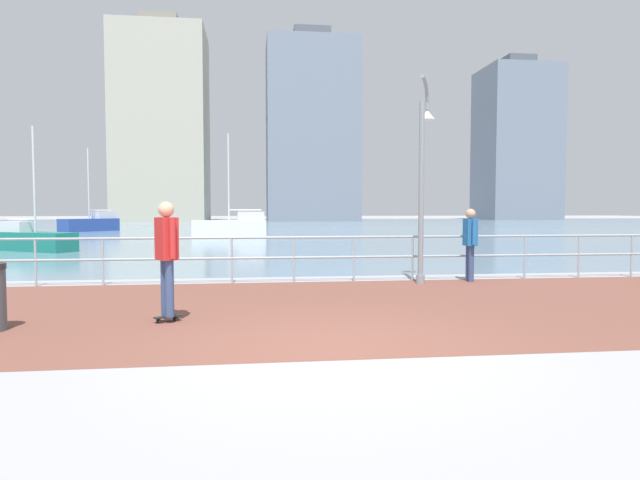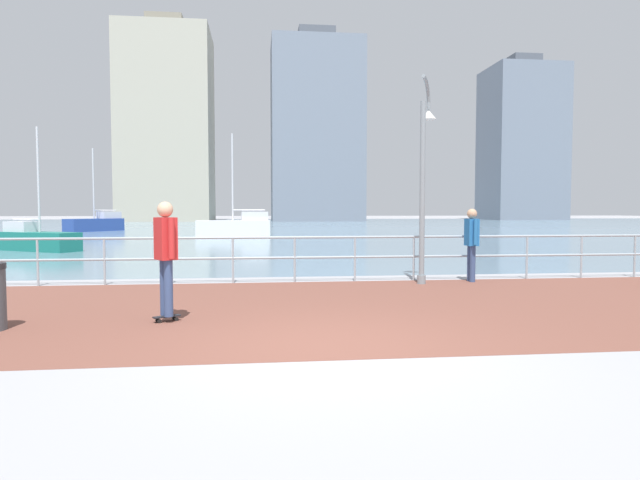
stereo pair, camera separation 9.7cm
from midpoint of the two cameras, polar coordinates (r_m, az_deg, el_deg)
ground at (r=46.45m, az=-5.96°, el=1.10°), size 220.00×220.00×0.00m
brick_paving at (r=9.27m, az=-1.56°, el=-7.10°), size 28.00×6.54×0.01m
harbor_water at (r=57.38m, az=-6.17°, el=1.49°), size 180.00×88.00×0.00m
waterfront_railing at (r=12.41m, az=-3.01°, el=-1.11°), size 25.25×0.06×1.06m
lamppost at (r=12.52m, az=10.58°, el=7.29°), size 0.55×0.75×4.65m
skateboarder at (r=8.28m, az=-16.13°, el=-0.99°), size 0.40×0.52×1.78m
bystander at (r=12.99m, az=15.30°, el=0.14°), size 0.25×0.55×1.69m
sailboat_red at (r=35.35m, az=-9.34°, el=1.45°), size 4.74×1.75×6.54m
sailboat_teal at (r=46.21m, az=-22.97°, el=1.62°), size 3.91×4.54×6.48m
sailboat_ivory at (r=24.83m, az=-28.00°, el=0.07°), size 3.62×2.79×5.01m
tower_steel at (r=86.16m, az=-16.30°, el=11.47°), size 13.18×11.80×30.25m
tower_concrete at (r=101.68m, az=19.89°, el=9.50°), size 12.20×10.69×28.08m
tower_beige at (r=84.18m, az=-0.92°, el=11.34°), size 13.62×10.19×28.92m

